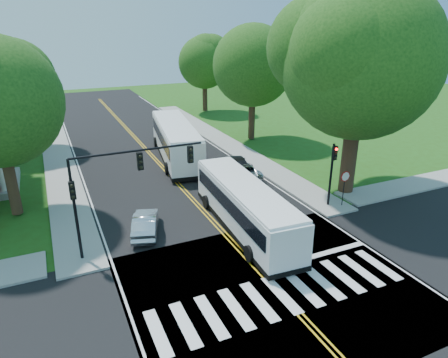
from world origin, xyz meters
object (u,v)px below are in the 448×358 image
bus_lead (245,206)px  suv (244,170)px  bus_follow (176,140)px  dark_sedan (236,164)px  signal_ne (332,167)px  hatchback (145,223)px  signal_nw (119,179)px

bus_lead → suv: size_ratio=2.72×
bus_follow → suv: bearing=126.0°
dark_sedan → bus_follow: bearing=-44.8°
signal_ne → hatchback: signal_ne is taller
signal_ne → signal_nw: bearing=-180.0°
signal_nw → bus_follow: bearing=62.0°
bus_follow → signal_nw: bearing=71.0°
bus_lead → bus_follow: bearing=-88.5°
hatchback → suv: 11.49m
signal_nw → bus_lead: bearing=-3.1°
bus_follow → hatchback: 14.46m
signal_ne → bus_lead: 6.96m
bus_follow → hatchback: bearing=73.4°
signal_ne → hatchback: (-12.52, 1.56, -2.30)m
hatchback → suv: hatchback is taller
hatchback → bus_follow: bearing=-97.4°
signal_nw → bus_follow: 16.71m
signal_ne → dark_sedan: signal_ne is taller
signal_nw → bus_follow: size_ratio=0.54×
dark_sedan → bus_lead: bearing=79.2°
signal_nw → suv: bearing=34.0°
signal_ne → hatchback: bearing=172.9°
suv → hatchback: bearing=35.8°
bus_lead → suv: 9.04m
signal_nw → bus_follow: (7.75, 14.58, -2.58)m
bus_follow → suv: size_ratio=3.17×
signal_ne → bus_lead: signal_ne is taller
bus_lead → bus_follow: 14.98m
bus_lead → dark_sedan: bus_lead is taller
bus_follow → suv: (3.55, -6.95, -1.20)m
bus_follow → suv: 7.90m
suv → dark_sedan: (0.00, 1.48, 0.11)m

